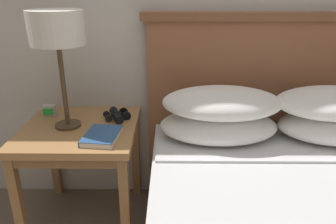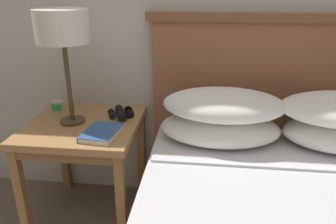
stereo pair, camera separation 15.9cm
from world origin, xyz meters
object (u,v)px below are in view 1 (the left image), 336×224
(nightstand, at_px, (81,140))
(alarm_clock, at_px, (49,110))
(table_lamp, at_px, (57,31))
(binoculars_pair, at_px, (117,115))
(book_on_nightstand, at_px, (102,136))

(nightstand, bearing_deg, alarm_clock, 143.65)
(nightstand, height_order, table_lamp, table_lamp)
(binoculars_pair, bearing_deg, book_on_nightstand, -97.91)
(nightstand, bearing_deg, book_on_nightstand, -45.02)
(table_lamp, xyz_separation_m, alarm_clock, (-0.14, 0.15, -0.45))
(alarm_clock, bearing_deg, table_lamp, -45.32)
(table_lamp, relative_size, alarm_clock, 8.21)
(nightstand, distance_m, book_on_nightstand, 0.22)
(binoculars_pair, xyz_separation_m, alarm_clock, (-0.38, 0.05, 0.01))
(alarm_clock, bearing_deg, book_on_nightstand, -40.26)
(book_on_nightstand, relative_size, binoculars_pair, 1.38)
(binoculars_pair, distance_m, alarm_clock, 0.38)
(binoculars_pair, bearing_deg, alarm_clock, 172.88)
(nightstand, xyz_separation_m, binoculars_pair, (0.18, 0.10, 0.10))
(nightstand, distance_m, table_lamp, 0.56)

